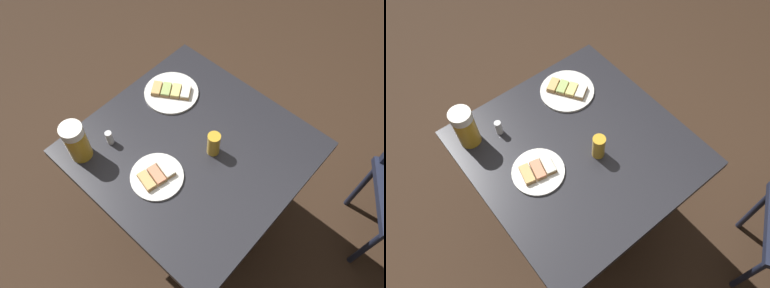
% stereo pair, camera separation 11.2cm
% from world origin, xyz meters
% --- Properties ---
extents(ground_plane, '(6.00, 6.00, 0.00)m').
position_xyz_m(ground_plane, '(0.00, 0.00, 0.00)').
color(ground_plane, '#382619').
extents(cafe_table, '(0.79, 0.81, 0.72)m').
position_xyz_m(cafe_table, '(0.00, 0.00, 0.58)').
color(cafe_table, black).
rests_on(cafe_table, ground_plane).
extents(plate_near, '(0.23, 0.23, 0.03)m').
position_xyz_m(plate_near, '(-0.14, -0.24, 0.73)').
color(plate_near, white).
rests_on(plate_near, cafe_table).
extents(plate_far, '(0.19, 0.19, 0.03)m').
position_xyz_m(plate_far, '(0.18, -0.01, 0.73)').
color(plate_far, white).
rests_on(plate_far, cafe_table).
extents(beer_mug, '(0.08, 0.14, 0.17)m').
position_xyz_m(beer_mug, '(0.30, -0.29, 0.81)').
color(beer_mug, gold).
rests_on(beer_mug, cafe_table).
extents(beer_glass_small, '(0.05, 0.05, 0.10)m').
position_xyz_m(beer_glass_small, '(-0.04, 0.07, 0.77)').
color(beer_glass_small, gold).
rests_on(beer_glass_small, cafe_table).
extents(salt_shaker, '(0.03, 0.03, 0.06)m').
position_xyz_m(salt_shaker, '(0.19, -0.24, 0.75)').
color(salt_shaker, silver).
rests_on(salt_shaker, cafe_table).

